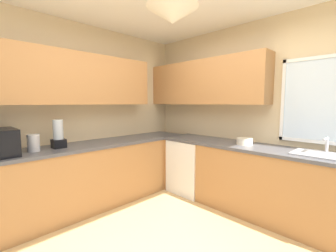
{
  "coord_description": "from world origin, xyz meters",
  "views": [
    {
      "loc": [
        1.34,
        -1.4,
        1.47
      ],
      "look_at": [
        -0.54,
        0.48,
        1.19
      ],
      "focal_mm": 23.76,
      "sensor_mm": 36.0,
      "label": 1
    }
  ],
  "objects_px": {
    "dishwasher": "(191,166)",
    "blender_appliance": "(58,135)",
    "bowl": "(244,141)",
    "kettle": "(34,143)",
    "sink_assembly": "(323,154)"
  },
  "relations": [
    {
      "from": "dishwasher",
      "to": "blender_appliance",
      "type": "distance_m",
      "value": 2.06
    },
    {
      "from": "kettle",
      "to": "sink_assembly",
      "type": "relative_size",
      "value": 0.34
    },
    {
      "from": "dishwasher",
      "to": "blender_appliance",
      "type": "bearing_deg",
      "value": -109.67
    },
    {
      "from": "sink_assembly",
      "to": "blender_appliance",
      "type": "xyz_separation_m",
      "value": [
        -2.46,
        -1.88,
        0.15
      ]
    },
    {
      "from": "kettle",
      "to": "bowl",
      "type": "xyz_separation_m",
      "value": [
        1.54,
        2.16,
        -0.06
      ]
    },
    {
      "from": "dishwasher",
      "to": "blender_appliance",
      "type": "xyz_separation_m",
      "value": [
        -0.66,
        -1.85,
        0.64
      ]
    },
    {
      "from": "sink_assembly",
      "to": "bowl",
      "type": "height_order",
      "value": "sink_assembly"
    },
    {
      "from": "bowl",
      "to": "blender_appliance",
      "type": "bearing_deg",
      "value": -129.76
    },
    {
      "from": "bowl",
      "to": "blender_appliance",
      "type": "height_order",
      "value": "blender_appliance"
    },
    {
      "from": "dishwasher",
      "to": "kettle",
      "type": "height_order",
      "value": "kettle"
    },
    {
      "from": "bowl",
      "to": "blender_appliance",
      "type": "xyz_separation_m",
      "value": [
        -1.56,
        -1.88,
        0.12
      ]
    },
    {
      "from": "dishwasher",
      "to": "blender_appliance",
      "type": "relative_size",
      "value": 2.39
    },
    {
      "from": "kettle",
      "to": "blender_appliance",
      "type": "xyz_separation_m",
      "value": [
        -0.02,
        0.28,
        0.06
      ]
    },
    {
      "from": "sink_assembly",
      "to": "kettle",
      "type": "bearing_deg",
      "value": -138.41
    },
    {
      "from": "dishwasher",
      "to": "sink_assembly",
      "type": "height_order",
      "value": "sink_assembly"
    }
  ]
}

